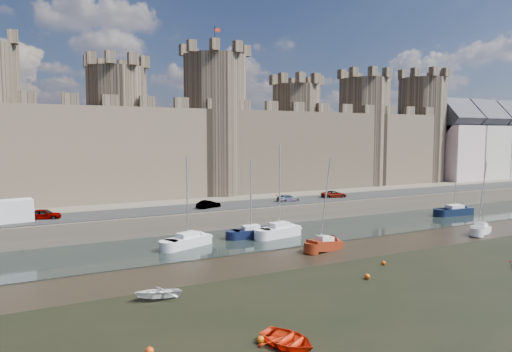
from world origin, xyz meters
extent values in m
plane|color=black|center=(0.00, 0.00, 0.00)|extent=(160.00, 160.00, 0.00)
cube|color=black|center=(0.00, -6.00, 0.01)|extent=(70.00, 34.00, 0.01)
cube|color=black|center=(0.00, 24.00, 0.04)|extent=(160.00, 12.00, 0.08)
cube|color=#4C443A|center=(0.00, 60.00, 1.25)|extent=(160.00, 60.00, 2.50)
cube|color=black|center=(0.00, 34.00, 2.55)|extent=(160.00, 7.00, 0.10)
cube|color=#42382B|center=(0.00, 48.00, 9.50)|extent=(100.00, 9.00, 14.00)
cylinder|color=#42382B|center=(-14.00, 48.00, 12.50)|extent=(9.00, 9.00, 20.00)
cylinder|color=#42382B|center=(2.00, 48.00, 14.00)|extent=(11.00, 11.00, 23.00)
cylinder|color=black|center=(2.00, 48.00, 28.00)|extent=(0.10, 0.10, 5.00)
cube|color=#A32115|center=(2.50, 48.00, 29.80)|extent=(1.00, 0.03, 0.60)
cylinder|color=#42382B|center=(18.00, 48.00, 12.00)|extent=(9.00, 9.00, 19.00)
cylinder|color=#42382B|center=(34.00, 48.00, 13.00)|extent=(10.00, 10.00, 21.00)
cylinder|color=#42382B|center=(50.00, 48.00, 13.50)|extent=(10.00, 10.00, 22.00)
cube|color=beige|center=(58.00, 46.00, 8.50)|extent=(8.50, 9.00, 12.00)
cube|color=#38383F|center=(58.00, 46.00, 16.10)|extent=(8.50, 9.05, 9.05)
cube|color=beige|center=(67.00, 46.00, 8.50)|extent=(8.50, 9.00, 12.00)
cube|color=#38383F|center=(67.00, 46.00, 16.10)|extent=(8.50, 9.05, 9.05)
cube|color=white|center=(76.00, 46.00, 8.50)|extent=(8.50, 9.00, 12.00)
cube|color=#38383F|center=(76.00, 46.00, 16.10)|extent=(8.50, 9.05, 9.05)
imported|color=gray|center=(-25.21, 34.17, 3.13)|extent=(4.00, 2.57, 1.27)
imported|color=gray|center=(-5.19, 33.03, 3.06)|extent=(3.63, 2.20, 1.13)
imported|color=gray|center=(7.67, 33.51, 3.04)|extent=(3.71, 1.52, 1.08)
imported|color=gray|center=(16.36, 34.01, 3.06)|extent=(4.35, 2.87, 1.11)
cube|color=silver|center=(-29.35, 33.50, 3.80)|extent=(6.21, 3.06, 2.61)
cube|color=silver|center=(-11.32, 23.51, 0.62)|extent=(5.67, 3.82, 1.08)
cube|color=silver|center=(-11.32, 23.51, 1.40)|extent=(2.71, 2.19, 0.49)
cylinder|color=silver|center=(-11.32, 23.51, 5.56)|extent=(0.14, 0.14, 8.81)
cube|color=black|center=(-3.09, 24.42, 0.59)|extent=(4.69, 1.95, 1.01)
cube|color=silver|center=(-3.09, 24.42, 1.32)|extent=(2.10, 1.33, 0.46)
cylinder|color=silver|center=(-3.09, 24.42, 5.24)|extent=(0.14, 0.14, 8.28)
cube|color=white|center=(0.11, 23.11, 0.68)|extent=(5.38, 2.76, 1.21)
cube|color=silver|center=(0.11, 23.11, 1.56)|extent=(2.47, 1.73, 0.55)
cylinder|color=silver|center=(0.11, 23.11, 6.23)|extent=(0.14, 0.14, 9.88)
cube|color=black|center=(31.97, 24.10, 0.62)|extent=(5.83, 2.64, 1.08)
cube|color=silver|center=(31.97, 24.10, 1.41)|extent=(2.63, 1.74, 0.49)
cylinder|color=silver|center=(31.97, 24.10, 5.59)|extent=(0.14, 0.14, 8.86)
cube|color=maroon|center=(1.31, 15.51, 0.54)|extent=(4.47, 2.54, 1.07)
cube|color=silver|center=(1.31, 15.51, 1.31)|extent=(2.08, 1.54, 0.49)
cylinder|color=silver|center=(1.31, 15.51, 5.45)|extent=(0.14, 0.14, 8.76)
cube|color=silver|center=(23.58, 13.33, 0.49)|extent=(4.49, 3.24, 0.98)
cube|color=silver|center=(23.58, 13.33, 1.21)|extent=(2.17, 1.82, 0.45)
cylinder|color=silver|center=(23.58, 13.33, 5.01)|extent=(0.14, 0.14, 8.06)
imported|color=red|center=(-13.94, -2.09, 0.38)|extent=(3.66, 4.34, 0.77)
imported|color=white|center=(-18.55, 9.13, 0.37)|extent=(3.58, 2.59, 0.73)
sphere|color=#E03E09|center=(-21.29, 0.64, 0.24)|extent=(0.48, 0.48, 0.48)
sphere|color=#D84309|center=(-1.30, 5.68, 0.24)|extent=(0.48, 0.48, 0.48)
sphere|color=#CC3D09|center=(2.93, 8.27, 0.21)|extent=(0.41, 0.41, 0.41)
sphere|color=#C55608|center=(-15.10, -0.94, 0.24)|extent=(0.49, 0.49, 0.49)
camera|label=1|loc=(-27.19, -23.88, 12.22)|focal=32.00mm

